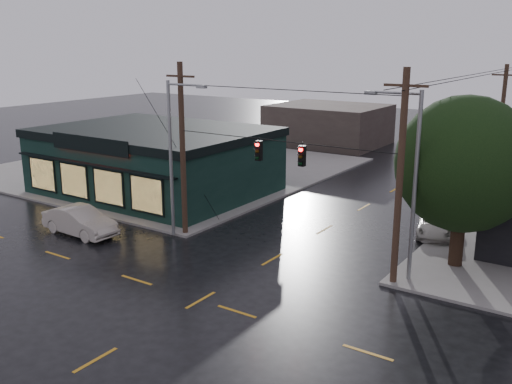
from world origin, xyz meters
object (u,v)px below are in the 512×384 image
Objects in this scene: corner_tree at (464,164)px; utility_pole_ne at (393,284)px; utility_pole_nw at (185,235)px; suv_silver at (436,225)px; sedan_cream at (80,221)px.

corner_tree is 6.86m from utility_pole_ne.
corner_tree reaches higher than utility_pole_ne.
utility_pole_nw is 13.00m from utility_pole_ne.
corner_tree is at bearing -77.02° from suv_silver.
utility_pole_nw is at bearing -54.85° from sedan_cream.
utility_pole_ne is at bearing -77.83° from sedan_cream.
utility_pole_ne is at bearing -101.45° from suv_silver.
corner_tree is 1.69× the size of sedan_cream.
utility_pole_ne is 8.29m from suv_silver.
suv_silver is at bearing 33.44° from utility_pole_nw.
suv_silver is (17.72, 11.75, -0.21)m from sedan_cream.
utility_pole_ne is 2.23× the size of suv_silver.
corner_tree is 0.85× the size of utility_pole_nw.
corner_tree is at bearing 64.19° from utility_pole_ne.
utility_pole_nw is (-14.85, -3.82, -5.39)m from corner_tree.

